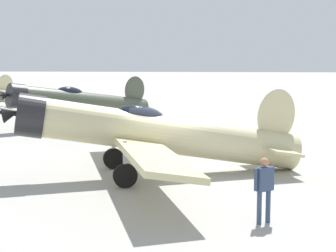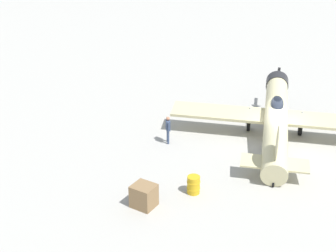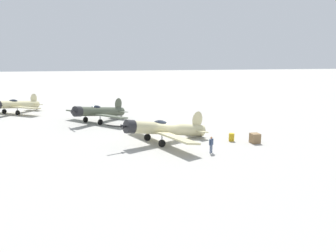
{
  "view_description": "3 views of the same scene",
  "coord_description": "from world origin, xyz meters",
  "px_view_note": "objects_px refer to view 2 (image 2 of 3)",
  "views": [
    {
      "loc": [
        -18.78,
        -2.58,
        4.08
      ],
      "look_at": [
        0.0,
        0.0,
        1.8
      ],
      "focal_mm": 56.95,
      "sensor_mm": 36.0,
      "label": 1
    },
    {
      "loc": [
        7.47,
        -22.8,
        11.57
      ],
      "look_at": [
        -5.4,
        -3.2,
        1.1
      ],
      "focal_mm": 46.56,
      "sensor_mm": 36.0,
      "label": 2
    },
    {
      "loc": [
        -35.11,
        7.77,
        9.39
      ],
      "look_at": [
        0.0,
        0.0,
        1.8
      ],
      "focal_mm": 35.01,
      "sensor_mm": 36.0,
      "label": 3
    }
  ],
  "objects_px": {
    "ground_crew_mechanic": "(168,127)",
    "airplane_foreground": "(276,118)",
    "fuel_drum": "(194,185)",
    "equipment_crate": "(144,196)"
  },
  "relations": [
    {
      "from": "airplane_foreground",
      "to": "fuel_drum",
      "type": "xyz_separation_m",
      "value": [
        -1.18,
        -7.59,
        -1.09
      ]
    },
    {
      "from": "ground_crew_mechanic",
      "to": "airplane_foreground",
      "type": "bearing_deg",
      "value": -5.4
    },
    {
      "from": "fuel_drum",
      "to": "ground_crew_mechanic",
      "type": "bearing_deg",
      "value": 135.91
    },
    {
      "from": "airplane_foreground",
      "to": "equipment_crate",
      "type": "xyz_separation_m",
      "value": [
        -2.53,
        -9.8,
        -1.0
      ]
    },
    {
      "from": "airplane_foreground",
      "to": "ground_crew_mechanic",
      "type": "distance_m",
      "value": 6.41
    },
    {
      "from": "airplane_foreground",
      "to": "equipment_crate",
      "type": "bearing_deg",
      "value": 145.06
    },
    {
      "from": "equipment_crate",
      "to": "fuel_drum",
      "type": "relative_size",
      "value": 1.21
    },
    {
      "from": "ground_crew_mechanic",
      "to": "fuel_drum",
      "type": "height_order",
      "value": "ground_crew_mechanic"
    },
    {
      "from": "ground_crew_mechanic",
      "to": "equipment_crate",
      "type": "height_order",
      "value": "ground_crew_mechanic"
    },
    {
      "from": "ground_crew_mechanic",
      "to": "equipment_crate",
      "type": "distance_m",
      "value": 6.7
    }
  ]
}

